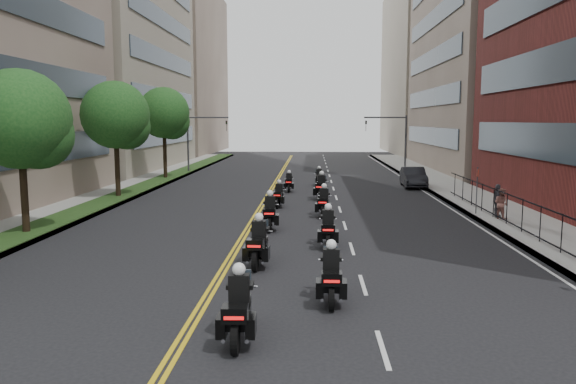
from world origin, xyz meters
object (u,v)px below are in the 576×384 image
Objects in this scene: motorcycle_7 at (321,188)px; motorcycle_8 at (289,183)px; motorcycle_0 at (239,311)px; motorcycle_9 at (319,178)px; motorcycle_4 at (270,214)px; motorcycle_1 at (331,278)px; motorcycle_5 at (324,203)px; motorcycle_6 at (279,196)px; pedestrian_c at (497,200)px; motorcycle_3 at (328,230)px; parked_sedan at (413,177)px; pedestrian_b at (501,204)px; motorcycle_2 at (259,245)px.

motorcycle_7 is 4.52m from motorcycle_8.
motorcycle_0 is 31.53m from motorcycle_9.
motorcycle_1 is at bearing -78.57° from motorcycle_4.
motorcycle_5 reaches higher than motorcycle_9.
motorcycle_1 is at bearing -85.13° from motorcycle_8.
motorcycle_1 reaches higher than motorcycle_6.
pedestrian_c reaches higher than motorcycle_0.
motorcycle_7 reaches higher than motorcycle_9.
motorcycle_1 is 1.09× the size of motorcycle_6.
motorcycle_4 reaches higher than motorcycle_3.
motorcycle_0 reaches higher than motorcycle_9.
motorcycle_3 is at bearing -84.70° from motorcycle_5.
motorcycle_1 is 1.01× the size of motorcycle_5.
pedestrian_c reaches higher than parked_sedan.
motorcycle_6 is (-0.28, 20.46, -0.08)m from motorcycle_0.
motorcycle_1 reaches higher than pedestrian_b.
motorcycle_5 is 15.33m from parked_sedan.
motorcycle_0 is 1.13× the size of motorcycle_6.
motorcycle_0 reaches higher than motorcycle_5.
motorcycle_2 reaches higher than motorcycle_3.
pedestrian_b is (11.58, -4.41, 0.29)m from motorcycle_6.
pedestrian_c is at bearing 43.67° from motorcycle_2.
motorcycle_3 is at bearing -71.66° from motorcycle_6.
motorcycle_4 is 1.20× the size of motorcycle_8.
motorcycle_6 is at bearing 105.45° from motorcycle_3.
motorcycle_9 is 7.27m from parked_sedan.
motorcycle_9 is 1.34× the size of pedestrian_b.
parked_sedan is at bearing 71.30° from motorcycle_0.
motorcycle_7 is 1.20× the size of motorcycle_8.
pedestrian_c is (11.59, 3.22, 0.26)m from motorcycle_4.
pedestrian_c reaches higher than motorcycle_1.
motorcycle_4 is 11.87m from pedestrian_b.
motorcycle_3 is (2.35, 9.97, -0.03)m from motorcycle_0.
motorcycle_7 reaches higher than motorcycle_0.
motorcycle_6 is (-2.52, 17.54, -0.06)m from motorcycle_1.
pedestrian_b is at bearing 10.44° from motorcycle_4.
pedestrian_c is at bearing -65.79° from motorcycle_9.
motorcycle_6 is at bearing -131.01° from parked_sedan.
motorcycle_2 is 1.50× the size of pedestrian_c.
motorcycle_1 is at bearing -89.48° from motorcycle_3.
motorcycle_3 is 21.48m from motorcycle_9.
motorcycle_8 is (-2.31, 10.42, -0.08)m from motorcycle_5.
motorcycle_5 is at bearing -115.72° from parked_sedan.
pedestrian_b reaches higher than motorcycle_8.
pedestrian_b is 0.66m from pedestrian_c.
motorcycle_1 reaches higher than motorcycle_9.
pedestrian_c is at bearing 54.33° from motorcycle_0.
motorcycle_1 is 16.50m from pedestrian_c.
pedestrian_c is (8.96, 6.74, 0.30)m from motorcycle_3.
parked_sedan is at bearing 51.07° from motorcycle_6.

